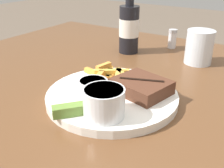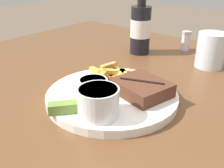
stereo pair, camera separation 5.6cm
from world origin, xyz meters
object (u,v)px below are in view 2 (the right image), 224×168
Objects in this scene: fork_utensil at (102,78)px; drinking_glass at (211,50)px; beer_bottle at (141,27)px; dipping_sauce_cup at (93,85)px; salt_shaker at (186,41)px; coleslaw_cup at (98,100)px; dinner_plate at (112,96)px; steak_portion at (141,88)px; pickle_spear at (66,107)px.

fork_utensil is 1.22× the size of drinking_glass.
fork_utensil is at bearing -117.97° from drinking_glass.
beer_bottle is (-0.07, 0.27, 0.07)m from fork_utensil.
dipping_sauce_cup is at bearing -108.95° from drinking_glass.
salt_shaker is at bearing 115.88° from fork_utensil.
coleslaw_cup is 1.21× the size of dipping_sauce_cup.
drinking_glass is at bearing 74.74° from dinner_plate.
pickle_spear is (-0.07, -0.15, -0.00)m from steak_portion.
pickle_spear is 0.16m from fork_utensil.
steak_portion is 1.96× the size of pickle_spear.
steak_portion is 0.54× the size of beer_bottle.
drinking_glass reaches higher than dinner_plate.
coleslaw_cup reaches higher than steak_portion.
salt_shaker is at bearing 140.37° from drinking_glass.
beer_bottle reaches higher than pickle_spear.
pickle_spear is (0.02, -0.09, -0.01)m from dipping_sauce_cup.
steak_portion is at bearing 83.43° from coleslaw_cup.
dinner_plate is 0.12m from pickle_spear.
fork_utensil is at bearing 178.14° from steak_portion.
beer_bottle is (-0.10, 0.33, 0.05)m from dipping_sauce_cup.
pickle_spear reaches higher than fork_utensil.
fork_utensil is (-0.03, 0.06, -0.02)m from dipping_sauce_cup.
dinner_plate is 4.33× the size of pickle_spear.
coleslaw_cup is at bearing 29.97° from pickle_spear.
salt_shaker reaches higher than pickle_spear.
pickle_spear is at bearing -97.22° from dinner_plate.
beer_bottle is (-0.17, 0.39, 0.04)m from coleslaw_cup.
beer_bottle reaches higher than fork_utensil.
dinner_plate is 2.21× the size of steak_portion.
dipping_sauce_cup reaches higher than dinner_plate.
coleslaw_cup is 0.52m from salt_shaker.
pickle_spear is 0.45m from beer_bottle.
beer_bottle reaches higher than salt_shaker.
dipping_sauce_cup reaches higher than pickle_spear.
dipping_sauce_cup is (-0.09, -0.06, 0.00)m from steak_portion.
drinking_glass reaches higher than salt_shaker.
coleslaw_cup is at bearing -19.47° from fork_utensil.
salt_shaker is (0.10, 0.12, -0.05)m from beer_bottle.
dipping_sauce_cup is 0.26× the size of beer_bottle.
beer_bottle is at bearing 107.10° from dipping_sauce_cup.
fork_utensil is at bearing -75.41° from beer_bottle.
dinner_plate is 0.10m from coleslaw_cup.
pickle_spear is at bearing -103.19° from drinking_glass.
fork_utensil is (-0.12, 0.00, -0.01)m from steak_portion.
salt_shaker is (-0.02, 0.55, 0.00)m from pickle_spear.
coleslaw_cup is at bearing -96.57° from steak_portion.
drinking_glass reaches higher than dipping_sauce_cup.
drinking_glass is (0.04, 0.30, 0.02)m from steak_portion.
pickle_spear is 0.27× the size of beer_bottle.
fork_utensil is at bearing 129.60° from coleslaw_cup.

